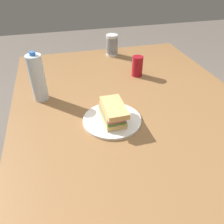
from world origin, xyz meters
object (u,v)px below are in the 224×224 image
at_px(plastic_cup_stack, 112,45).
at_px(paper_plate, 112,120).
at_px(dining_table, 138,128).
at_px(sandwich, 113,112).
at_px(soda_can_red, 137,66).
at_px(water_bottle_tall, 38,78).

bearing_deg(plastic_cup_stack, paper_plate, -14.53).
relative_size(dining_table, plastic_cup_stack, 12.07).
height_order(sandwich, soda_can_red, soda_can_red).
relative_size(sandwich, water_bottle_tall, 0.72).
bearing_deg(soda_can_red, water_bottle_tall, -77.41).
xyz_separation_m(paper_plate, sandwich, (0.00, 0.00, 0.05)).
bearing_deg(soda_can_red, dining_table, -17.91).
bearing_deg(paper_plate, dining_table, 89.69).
height_order(dining_table, paper_plate, paper_plate).
bearing_deg(water_bottle_tall, dining_table, 57.89).
distance_m(paper_plate, sandwich, 0.05).
bearing_deg(sandwich, soda_can_red, 147.33).
relative_size(paper_plate, soda_can_red, 2.19).
distance_m(dining_table, soda_can_red, 0.45).
bearing_deg(water_bottle_tall, paper_plate, 48.19).
height_order(paper_plate, water_bottle_tall, water_bottle_tall).
bearing_deg(water_bottle_tall, sandwich, 47.99).
relative_size(paper_plate, water_bottle_tall, 1.05).
xyz_separation_m(water_bottle_tall, plastic_cup_stack, (-0.49, 0.51, -0.05)).
bearing_deg(paper_plate, water_bottle_tall, -131.81).
bearing_deg(paper_plate, soda_can_red, 146.90).
relative_size(paper_plate, sandwich, 1.45).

